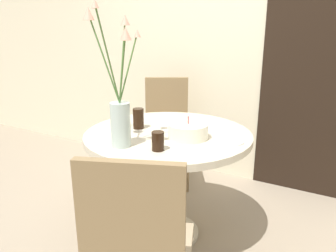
{
  "coord_description": "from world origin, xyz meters",
  "views": [
    {
      "loc": [
        0.95,
        -1.68,
        1.34
      ],
      "look_at": [
        0.0,
        0.0,
        0.77
      ],
      "focal_mm": 35.0,
      "sensor_mm": 36.0,
      "label": 1
    }
  ],
  "objects": [
    {
      "name": "wall_back",
      "position": [
        0.0,
        1.14,
        1.3
      ],
      "size": [
        8.0,
        0.05,
        2.6
      ],
      "color": "beige",
      "rests_on": "ground_plane"
    },
    {
      "name": "drink_glass_2",
      "position": [
        -0.2,
        -0.02,
        0.79
      ],
      "size": [
        0.07,
        0.07,
        0.13
      ],
      "color": "black",
      "rests_on": "dining_table"
    },
    {
      "name": "drink_glass_0",
      "position": [
        0.11,
        -0.3,
        0.78
      ],
      "size": [
        0.07,
        0.07,
        0.1
      ],
      "color": "black",
      "rests_on": "dining_table"
    },
    {
      "name": "doorway_panel",
      "position": [
        0.73,
        1.11,
        1.02
      ],
      "size": [
        0.9,
        0.01,
        2.05
      ],
      "color": "black",
      "rests_on": "ground_plane"
    },
    {
      "name": "chair_near_front",
      "position": [
        0.32,
        -0.79,
        0.53
      ],
      "size": [
        0.52,
        0.52,
        0.93
      ],
      "rotation": [
        0.0,
        0.0,
        3.52
      ],
      "color": "#9E896B",
      "rests_on": "ground_plane"
    },
    {
      "name": "birthday_cake",
      "position": [
        0.16,
        -0.04,
        0.77
      ],
      "size": [
        0.23,
        0.23,
        0.13
      ],
      "color": "white",
      "rests_on": "dining_table"
    },
    {
      "name": "drink_glass_1",
      "position": [
        -0.32,
        -0.06,
        0.79
      ],
      "size": [
        0.06,
        0.06,
        0.12
      ],
      "color": "maroon",
      "rests_on": "dining_table"
    },
    {
      "name": "side_plate",
      "position": [
        0.39,
        0.01,
        0.73
      ],
      "size": [
        0.17,
        0.17,
        0.01
      ],
      "color": "white",
      "rests_on": "dining_table"
    },
    {
      "name": "flower_vase",
      "position": [
        -0.1,
        -0.34,
        0.96
      ],
      "size": [
        0.27,
        0.29,
        0.74
      ],
      "color": "#B2C6C1",
      "rests_on": "dining_table"
    },
    {
      "name": "chair_far_back",
      "position": [
        -0.43,
        0.73,
        0.53
      ],
      "size": [
        0.55,
        0.55,
        0.93
      ],
      "rotation": [
        0.0,
        0.0,
        0.53
      ],
      "color": "#9E896B",
      "rests_on": "ground_plane"
    },
    {
      "name": "ground_plane",
      "position": [
        0.0,
        0.0,
        0.0
      ],
      "size": [
        16.0,
        16.0,
        0.0
      ],
      "primitive_type": "plane",
      "color": "gray"
    },
    {
      "name": "dining_table",
      "position": [
        0.0,
        0.0,
        0.58
      ],
      "size": [
        1.03,
        1.03,
        0.73
      ],
      "color": "beige",
      "rests_on": "ground_plane"
    }
  ]
}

